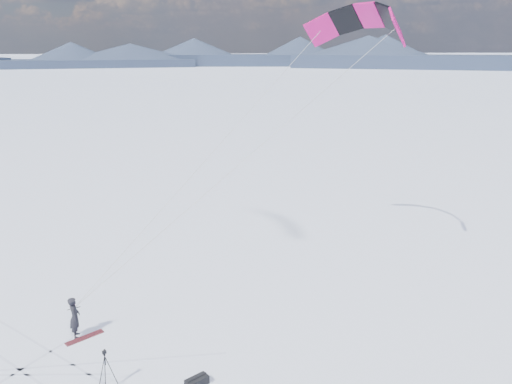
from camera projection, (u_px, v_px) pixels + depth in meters
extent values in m
cube|color=#1C253E|center=(425.00, 63.00, 305.67)|extent=(150.19, 119.71, 4.50)
cone|color=#1C253E|center=(426.00, 59.00, 305.04)|extent=(88.58, 88.58, 8.00)
cube|color=#1C253E|center=(257.00, 62.00, 324.20)|extent=(156.46, 80.45, 4.50)
cone|color=#1C253E|center=(257.00, 59.00, 323.57)|extent=(77.75, 77.75, 8.00)
cube|color=#1C253E|center=(89.00, 63.00, 309.45)|extent=(153.20, 57.23, 4.50)
cone|color=#1C253E|center=(89.00, 59.00, 308.82)|extent=(69.07, 69.07, 8.00)
cube|color=#B2B9D4|center=(105.00, 352.00, 20.47)|extent=(11.66, 3.07, 0.01)
imported|color=black|center=(77.00, 336.00, 21.55)|extent=(0.51, 0.72, 1.85)
cube|color=maroon|center=(85.00, 338.00, 21.42)|extent=(1.59, 1.07, 0.04)
cylinder|color=black|center=(111.00, 370.00, 18.24)|extent=(0.39, 0.19, 1.34)
cylinder|color=black|center=(102.00, 371.00, 18.20)|extent=(0.35, 0.27, 1.34)
cylinder|color=black|center=(105.00, 375.00, 17.95)|extent=(0.08, 0.41, 1.34)
cylinder|color=black|center=(105.00, 360.00, 17.99)|extent=(0.04, 0.04, 0.37)
cube|color=black|center=(104.00, 355.00, 17.92)|extent=(0.10, 0.10, 0.05)
cube|color=black|center=(104.00, 352.00, 17.90)|extent=(0.16, 0.14, 0.11)
cylinder|color=black|center=(104.00, 351.00, 17.99)|extent=(0.07, 0.11, 0.07)
cube|color=black|center=(197.00, 382.00, 18.38)|extent=(0.95, 0.76, 0.32)
cylinder|color=black|center=(197.00, 378.00, 18.33)|extent=(0.77, 0.45, 0.08)
cube|color=#B40C60|center=(397.00, 27.00, 23.01)|extent=(1.38, 1.63, 1.84)
cube|color=black|center=(388.00, 17.00, 24.24)|extent=(0.96, 1.77, 1.55)
cube|color=#B40C60|center=(369.00, 15.00, 25.56)|extent=(1.40, 1.74, 1.22)
cube|color=black|center=(346.00, 20.00, 26.76)|extent=(1.76, 1.55, 1.55)
cube|color=#B40C60|center=(321.00, 30.00, 27.64)|extent=(2.01, 1.16, 1.84)
cylinder|color=gray|center=(242.00, 162.00, 22.09)|extent=(15.12, 1.93, 11.58)
cylinder|color=gray|center=(214.00, 151.00, 24.41)|extent=(13.40, 7.30, 11.58)
cylinder|color=black|center=(74.00, 308.00, 21.17)|extent=(0.53, 0.20, 0.03)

